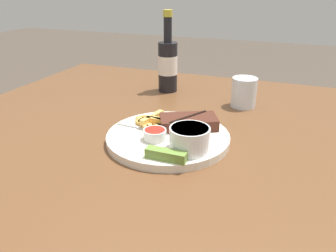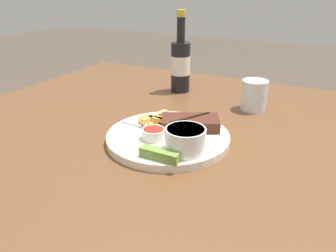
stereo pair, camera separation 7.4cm
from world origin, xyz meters
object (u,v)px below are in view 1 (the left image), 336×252
(dipping_sauce_cup, at_px, (155,134))
(steak_portion, at_px, (188,122))
(beer_bottle, at_px, (168,64))
(drinking_glass, at_px, (244,92))
(dinner_plate, at_px, (168,137))
(pickle_spear, at_px, (166,155))
(fork_utensil, at_px, (140,128))
(coleslaw_cup, at_px, (190,138))

(dipping_sauce_cup, bearing_deg, steak_portion, 61.46)
(beer_bottle, bearing_deg, drinking_glass, -13.28)
(dinner_plate, distance_m, dipping_sauce_cup, 0.05)
(pickle_spear, relative_size, drinking_glass, 0.97)
(drinking_glass, bearing_deg, dinner_plate, -113.21)
(beer_bottle, bearing_deg, dinner_plate, -69.12)
(pickle_spear, xyz_separation_m, drinking_glass, (0.09, 0.40, 0.01))
(dipping_sauce_cup, bearing_deg, beer_bottle, 106.77)
(fork_utensil, bearing_deg, drinking_glass, 60.05)
(fork_utensil, relative_size, drinking_glass, 1.56)
(beer_bottle, bearing_deg, coleslaw_cup, -63.61)
(coleslaw_cup, relative_size, drinking_glass, 0.97)
(steak_portion, xyz_separation_m, beer_bottle, (-0.17, 0.30, 0.06))
(dipping_sauce_cup, relative_size, fork_utensil, 0.38)
(coleslaw_cup, distance_m, drinking_glass, 0.35)
(beer_bottle, xyz_separation_m, drinking_glass, (0.26, -0.06, -0.05))
(dipping_sauce_cup, relative_size, pickle_spear, 0.62)
(steak_portion, distance_m, coleslaw_cup, 0.12)
(dinner_plate, bearing_deg, steak_portion, 59.34)
(dinner_plate, height_order, fork_utensil, fork_utensil)
(pickle_spear, height_order, drinking_glass, drinking_glass)
(beer_bottle, bearing_deg, fork_utensil, -80.00)
(dipping_sauce_cup, relative_size, beer_bottle, 0.20)
(dipping_sauce_cup, height_order, fork_utensil, dipping_sauce_cup)
(dinner_plate, bearing_deg, fork_utensil, 175.12)
(coleslaw_cup, xyz_separation_m, pickle_spear, (-0.03, -0.05, -0.02))
(dinner_plate, xyz_separation_m, fork_utensil, (-0.07, 0.01, 0.01))
(dipping_sauce_cup, distance_m, fork_utensil, 0.07)
(steak_portion, bearing_deg, pickle_spear, -88.01)
(coleslaw_cup, distance_m, dipping_sauce_cup, 0.09)
(coleslaw_cup, bearing_deg, beer_bottle, 116.39)
(fork_utensil, height_order, drinking_glass, drinking_glass)
(dinner_plate, distance_m, pickle_spear, 0.12)
(dinner_plate, relative_size, coleslaw_cup, 3.38)
(drinking_glass, bearing_deg, fork_utensil, -124.83)
(steak_portion, bearing_deg, dinner_plate, -120.66)
(coleslaw_cup, bearing_deg, dipping_sauce_cup, 166.58)
(coleslaw_cup, xyz_separation_m, drinking_glass, (0.06, 0.35, -0.00))
(steak_portion, height_order, pickle_spear, steak_portion)
(coleslaw_cup, distance_m, beer_bottle, 0.46)
(dipping_sauce_cup, xyz_separation_m, beer_bottle, (-0.12, 0.39, 0.06))
(dipping_sauce_cup, bearing_deg, dinner_plate, 64.74)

